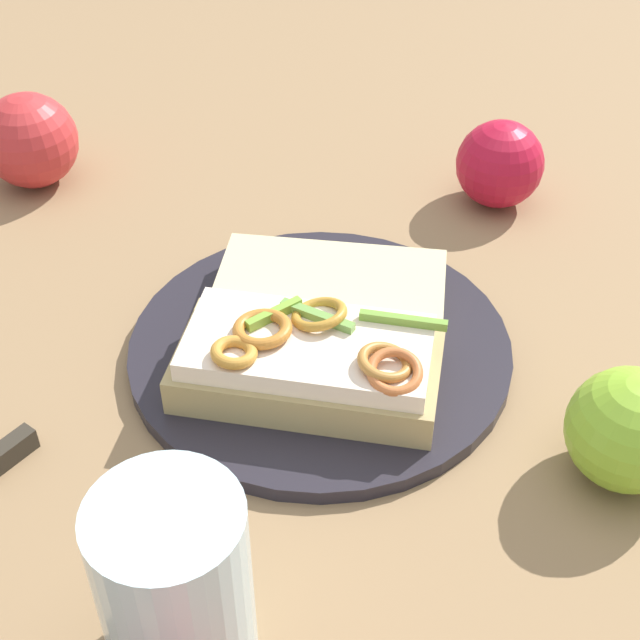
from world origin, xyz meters
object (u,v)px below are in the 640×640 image
bread_slice_side (331,290)px  apple_0 (500,164)px  sandwich (309,361)px  apple_1 (629,430)px  drinking_glass (176,588)px  apple_2 (30,140)px  plate (320,348)px

bread_slice_side → apple_0: bearing=-125.4°
sandwich → bread_slice_side: 0.09m
apple_1 → drinking_glass: size_ratio=0.67×
apple_2 → apple_1: bearing=86.1°
drinking_glass → apple_2: bearing=-124.4°
sandwich → drinking_glass: bearing=82.2°
bread_slice_side → apple_2: apple_2 is taller
sandwich → apple_1: bearing=171.6°
drinking_glass → apple_1: bearing=149.3°
apple_0 → drinking_glass: bearing=6.3°
apple_2 → apple_0: bearing=119.2°
apple_2 → sandwich: bearing=75.9°
plate → bread_slice_side: (-0.04, -0.02, 0.02)m
sandwich → apple_1: 0.20m
sandwich → apple_0: (-0.28, -0.00, 0.00)m
bread_slice_side → apple_2: bearing=-27.9°
bread_slice_side → drinking_glass: bearing=81.8°
apple_0 → apple_2: (0.20, -0.35, 0.00)m
plate → apple_0: size_ratio=3.60×
bread_slice_side → drinking_glass: 0.28m
bread_slice_side → apple_1: 0.23m
apple_1 → apple_0: bearing=-140.4°
bread_slice_side → apple_2: (-0.01, -0.32, 0.02)m
bread_slice_side → drinking_glass: (0.27, 0.09, 0.03)m
sandwich → bread_slice_side: bearing=-89.6°
plate → apple_0: 0.25m
sandwich → apple_0: size_ratio=2.59×
plate → apple_1: 0.21m
apple_1 → sandwich: bearing=-75.2°
bread_slice_side → apple_0: (-0.21, 0.03, 0.01)m
plate → apple_0: bearing=176.0°
apple_0 → apple_1: (0.23, 0.19, 0.00)m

